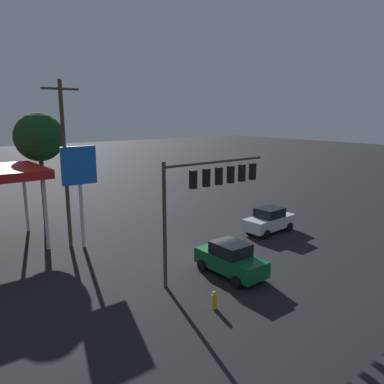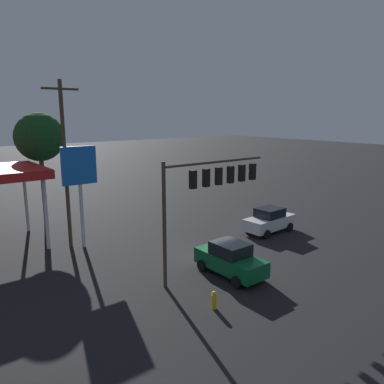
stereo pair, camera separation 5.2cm
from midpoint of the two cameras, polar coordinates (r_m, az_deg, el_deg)
ground_plane at (r=24.71m, az=2.95°, el=-9.74°), size 200.00×200.00×0.00m
traffic_signal_assembly at (r=20.92m, az=2.97°, el=1.18°), size 7.19×0.43×6.75m
utility_pole at (r=26.42m, az=-18.70°, el=4.34°), size 2.40×0.26×11.26m
price_sign at (r=26.14m, az=-16.73°, el=2.88°), size 2.35×0.27×6.99m
sedan_waiting at (r=29.86m, az=11.76°, el=-4.22°), size 4.48×2.23×1.93m
sedan_far at (r=21.80m, az=5.91°, el=-10.13°), size 2.08×4.41×1.93m
street_tree at (r=32.80m, az=-22.19°, el=7.69°), size 3.92×3.92×9.22m
fire_hydrant at (r=18.46m, az=3.46°, el=-16.10°), size 0.24×0.24×0.88m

